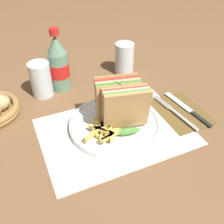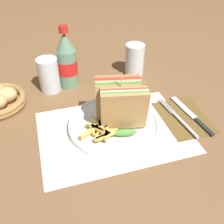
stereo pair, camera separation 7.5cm
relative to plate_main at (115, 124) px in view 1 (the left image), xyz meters
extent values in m
plane|color=brown|center=(-0.01, 0.02, -0.01)|extent=(4.00, 4.00, 0.00)
cube|color=silver|center=(-0.01, -0.02, -0.01)|extent=(0.42, 0.30, 0.00)
cylinder|color=white|center=(0.00, 0.00, 0.00)|extent=(0.26, 0.26, 0.01)
torus|color=white|center=(0.00, 0.00, 0.00)|extent=(0.26, 0.26, 0.01)
cube|color=tan|center=(0.02, -0.04, 0.07)|extent=(0.13, 0.05, 0.12)
cube|color=#518E3D|center=(0.02, -0.03, 0.07)|extent=(0.13, 0.05, 0.12)
cube|color=beige|center=(0.02, -0.02, 0.07)|extent=(0.13, 0.05, 0.12)
cube|color=red|center=(0.02, -0.01, 0.07)|extent=(0.13, 0.05, 0.12)
cube|color=tan|center=(0.02, 0.00, 0.07)|extent=(0.13, 0.05, 0.12)
ellipsoid|color=#518E3D|center=(0.01, -0.06, 0.02)|extent=(0.07, 0.03, 0.02)
cube|color=tan|center=(0.01, -0.01, 0.07)|extent=(0.13, 0.05, 0.12)
cube|color=#518E3D|center=(0.01, 0.00, 0.07)|extent=(0.13, 0.05, 0.12)
cube|color=beige|center=(0.02, 0.01, 0.07)|extent=(0.13, 0.05, 0.12)
cube|color=red|center=(0.02, 0.02, 0.07)|extent=(0.13, 0.05, 0.12)
cube|color=tan|center=(0.02, 0.03, 0.07)|extent=(0.13, 0.05, 0.12)
ellipsoid|color=#518E3D|center=(0.01, -0.01, 0.02)|extent=(0.07, 0.03, 0.02)
cylinder|color=tan|center=(0.02, 0.00, 0.09)|extent=(0.00, 0.00, 0.16)
cube|color=#E0B756|center=(-0.05, -0.02, 0.01)|extent=(0.05, 0.04, 0.01)
cube|color=#E0B756|center=(-0.06, -0.03, 0.01)|extent=(0.02, 0.06, 0.01)
cube|color=#E0B756|center=(-0.07, -0.03, 0.01)|extent=(0.07, 0.04, 0.01)
cube|color=#E0B756|center=(-0.03, -0.04, 0.01)|extent=(0.05, 0.02, 0.01)
cube|color=#E0B756|center=(-0.05, -0.03, 0.02)|extent=(0.04, 0.05, 0.01)
cube|color=#E0B756|center=(-0.03, -0.05, 0.02)|extent=(0.03, 0.07, 0.01)
cube|color=#E0B756|center=(-0.06, -0.02, 0.02)|extent=(0.04, 0.05, 0.01)
cube|color=#E0B756|center=(-0.04, -0.01, 0.02)|extent=(0.04, 0.06, 0.01)
cube|color=#E0B756|center=(-0.05, -0.06, 0.02)|extent=(0.05, 0.02, 0.01)
cube|color=#E0B756|center=(-0.05, -0.02, 0.02)|extent=(0.05, 0.01, 0.01)
cube|color=#E0B756|center=(-0.08, -0.03, 0.02)|extent=(0.07, 0.04, 0.01)
cube|color=#E0B756|center=(-0.04, -0.06, 0.02)|extent=(0.06, 0.02, 0.01)
cube|color=#E0B756|center=(-0.04, -0.01, 0.02)|extent=(0.01, 0.06, 0.01)
cube|color=brown|center=(0.22, -0.02, -0.01)|extent=(0.14, 0.19, 0.00)
cylinder|color=silver|center=(0.20, -0.06, 0.00)|extent=(0.02, 0.12, 0.01)
cylinder|color=silver|center=(0.18, 0.04, 0.00)|extent=(0.01, 0.08, 0.00)
cylinder|color=silver|center=(0.18, 0.04, 0.00)|extent=(0.01, 0.08, 0.00)
cylinder|color=silver|center=(0.19, 0.04, 0.00)|extent=(0.01, 0.08, 0.00)
cylinder|color=silver|center=(0.19, 0.04, 0.00)|extent=(0.01, 0.08, 0.00)
cube|color=black|center=(0.25, -0.08, 0.00)|extent=(0.02, 0.08, 0.00)
cube|color=silver|center=(0.23, 0.02, 0.00)|extent=(0.03, 0.12, 0.00)
cylinder|color=slate|center=(-0.09, 0.26, 0.06)|extent=(0.07, 0.07, 0.13)
cylinder|color=red|center=(-0.09, 0.26, 0.06)|extent=(0.07, 0.07, 0.05)
cone|color=slate|center=(-0.09, 0.26, 0.15)|extent=(0.06, 0.06, 0.06)
cylinder|color=red|center=(-0.09, 0.26, 0.19)|extent=(0.03, 0.03, 0.02)
cylinder|color=silver|center=(0.16, 0.27, 0.05)|extent=(0.07, 0.07, 0.12)
cylinder|color=black|center=(0.16, 0.27, 0.01)|extent=(0.06, 0.06, 0.04)
cylinder|color=silver|center=(-0.15, 0.25, 0.05)|extent=(0.07, 0.07, 0.12)
cylinder|color=black|center=(-0.15, 0.25, 0.02)|extent=(0.06, 0.06, 0.07)
camera|label=1|loc=(-0.24, -0.52, 0.49)|focal=42.00mm
camera|label=2|loc=(-0.17, -0.54, 0.49)|focal=42.00mm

